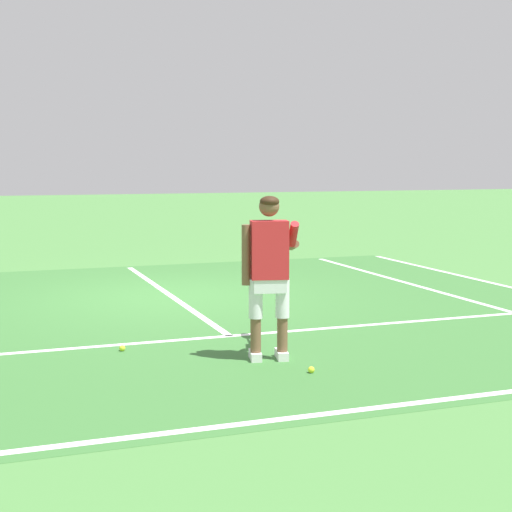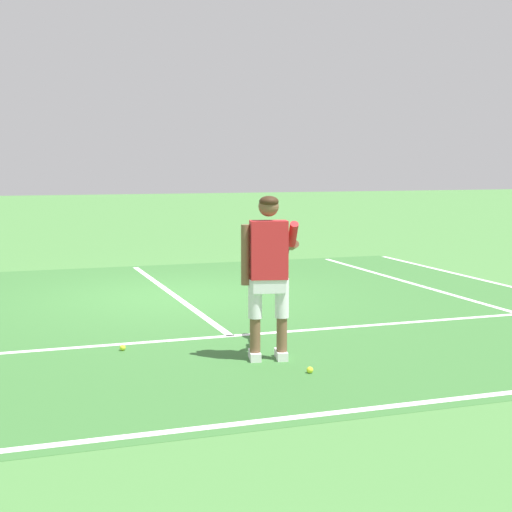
# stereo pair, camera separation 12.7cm
# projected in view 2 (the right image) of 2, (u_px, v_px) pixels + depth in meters

# --- Properties ---
(ground_plane) EXTENTS (80.00, 80.00, 0.00)m
(ground_plane) POSITION_uv_depth(u_px,v_px,m) (175.00, 296.00, 11.89)
(ground_plane) COLOR #477F3D
(court_inner_surface) EXTENTS (10.98, 9.79, 0.00)m
(court_inner_surface) POSITION_uv_depth(u_px,v_px,m) (195.00, 310.00, 10.72)
(court_inner_surface) COLOR #387033
(court_inner_surface) RESTS_ON ground
(line_baseline) EXTENTS (10.98, 0.10, 0.01)m
(line_baseline) POSITION_uv_depth(u_px,v_px,m) (337.00, 412.00, 6.31)
(line_baseline) COLOR white
(line_baseline) RESTS_ON ground
(line_service) EXTENTS (8.23, 0.10, 0.01)m
(line_service) POSITION_uv_depth(u_px,v_px,m) (230.00, 336.00, 9.11)
(line_service) COLOR white
(line_service) RESTS_ON ground
(line_centre_service) EXTENTS (0.10, 6.40, 0.01)m
(line_centre_service) POSITION_uv_depth(u_px,v_px,m) (171.00, 293.00, 12.12)
(line_centre_service) COLOR white
(line_centre_service) RESTS_ON ground
(line_singles_right) EXTENTS (0.10, 9.39, 0.01)m
(line_singles_right) POSITION_uv_depth(u_px,v_px,m) (449.00, 294.00, 12.04)
(line_singles_right) COLOR white
(line_singles_right) RESTS_ON ground
(tennis_player) EXTENTS (0.82, 1.06, 1.71)m
(tennis_player) POSITION_uv_depth(u_px,v_px,m) (269.00, 266.00, 7.91)
(tennis_player) COLOR white
(tennis_player) RESTS_ON ground
(tennis_ball_near_feet) EXTENTS (0.07, 0.07, 0.07)m
(tennis_ball_near_feet) POSITION_uv_depth(u_px,v_px,m) (123.00, 348.00, 8.41)
(tennis_ball_near_feet) COLOR #CCE02D
(tennis_ball_near_feet) RESTS_ON ground
(tennis_ball_by_baseline) EXTENTS (0.07, 0.07, 0.07)m
(tennis_ball_by_baseline) POSITION_uv_depth(u_px,v_px,m) (310.00, 370.00, 7.50)
(tennis_ball_by_baseline) COLOR #CCE02D
(tennis_ball_by_baseline) RESTS_ON ground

